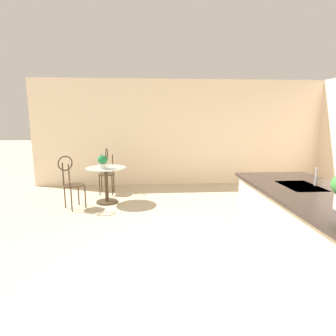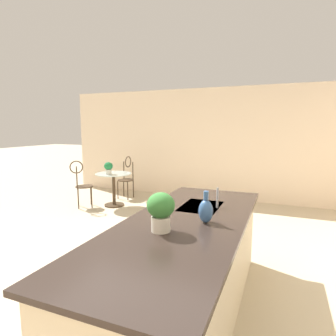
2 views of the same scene
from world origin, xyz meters
The scene contains 8 objects.
ground_plane centered at (0.00, 0.00, 0.00)m, with size 40.00×40.00×0.00m, color beige.
wall_left_window centered at (-4.26, 0.00, 1.35)m, with size 0.12×7.80×2.70m, color beige.
kitchen_island centered at (0.30, 0.85, 0.46)m, with size 2.80×1.06×0.92m.
bistro_table centered at (-2.69, -1.84, 0.45)m, with size 0.80×0.80×0.74m.
chair_near_window centered at (-2.33, -2.44, 0.57)m, with size 0.54×0.54×1.04m.
chair_by_island centered at (-3.44, -1.95, 0.57)m, with size 0.48×0.38×1.04m.
sink_faucet centered at (-0.25, 1.03, 1.03)m, with size 0.02×0.02×0.22m, color #B2B5BA.
potted_plant_on_table centered at (-2.56, -1.88, 0.89)m, with size 0.19×0.19×0.27m.
Camera 1 is at (2.77, -0.96, 1.71)m, focal length 28.85 mm.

